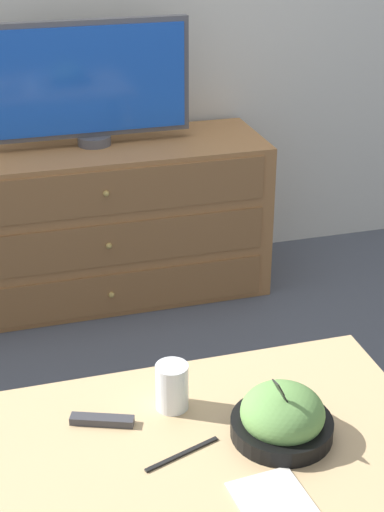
# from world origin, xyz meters

# --- Properties ---
(ground_plane) EXTENTS (12.00, 12.00, 0.00)m
(ground_plane) POSITION_xyz_m (0.00, 0.00, 0.00)
(ground_plane) COLOR #474C56
(dresser) EXTENTS (1.36, 0.47, 0.64)m
(dresser) POSITION_xyz_m (-0.07, -0.26, 0.32)
(dresser) COLOR #9E6B3D
(dresser) RESTS_ON ground_plane
(tv) EXTENTS (0.77, 0.13, 0.48)m
(tv) POSITION_xyz_m (-0.06, -0.22, 0.89)
(tv) COLOR #515156
(tv) RESTS_ON dresser
(coffee_table) EXTENTS (1.04, 0.62, 0.49)m
(coffee_table) POSITION_xyz_m (-0.13, -1.88, 0.43)
(coffee_table) COLOR tan
(coffee_table) RESTS_ON ground_plane
(takeout_bowl) EXTENTS (0.23, 0.23, 0.17)m
(takeout_bowl) POSITION_xyz_m (0.06, -1.91, 0.54)
(takeout_bowl) COLOR black
(takeout_bowl) RESTS_ON coffee_table
(drink_cup) EXTENTS (0.08, 0.08, 0.11)m
(drink_cup) POSITION_xyz_m (-0.15, -1.74, 0.54)
(drink_cup) COLOR beige
(drink_cup) RESTS_ON coffee_table
(napkin) EXTENTS (0.15, 0.15, 0.00)m
(napkin) POSITION_xyz_m (-0.03, -2.09, 0.50)
(napkin) COLOR silver
(napkin) RESTS_ON coffee_table
(knife) EXTENTS (0.18, 0.07, 0.01)m
(knife) POSITION_xyz_m (-0.17, -1.91, 0.50)
(knife) COLOR black
(knife) RESTS_ON coffee_table
(remote_control) EXTENTS (0.14, 0.08, 0.02)m
(remote_control) POSITION_xyz_m (-0.32, -1.76, 0.50)
(remote_control) COLOR #38383D
(remote_control) RESTS_ON coffee_table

